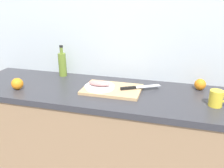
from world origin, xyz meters
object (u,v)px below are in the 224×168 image
Objects in this scene: fish_fillet at (100,83)px; olive_oil_bottle at (62,64)px; white_plate at (100,87)px; coffee_mug_0 at (217,98)px; orange_0 at (17,84)px; chef_knife at (135,87)px; cutting_board at (112,89)px.

olive_oil_bottle is at bearing 149.64° from fish_fillet.
white_plate is 1.76× the size of coffee_mug_0.
white_plate is at bearing 13.12° from orange_0.
olive_oil_bottle reaches higher than orange_0.
fish_fillet is 0.59m from orange_0.
olive_oil_bottle reaches higher than fish_fillet.
olive_oil_bottle reaches higher than chef_knife.
cutting_board is 0.67m from orange_0.
white_plate is 0.79× the size of chef_knife.
chef_knife reaches higher than cutting_board.
fish_fillet is 0.75m from coffee_mug_0.
olive_oil_bottle is (-0.40, 0.23, 0.05)m from fish_fillet.
white_plate is 0.47m from olive_oil_bottle.
white_plate is at bearing 161.71° from chef_knife.
coffee_mug_0 reaches higher than orange_0.
olive_oil_bottle is at bearing 156.03° from cutting_board.
fish_fillet is at bearing -30.36° from olive_oil_bottle.
fish_fillet reaches higher than cutting_board.
orange_0 is at bearing -166.99° from cutting_board.
orange_0 reaches higher than cutting_board.
coffee_mug_0 is (0.75, -0.05, 0.02)m from white_plate.
orange_0 is at bearing -166.88° from fish_fillet.
fish_fillet is (-0.09, -0.02, 0.04)m from cutting_board.
white_plate is at bearing 176.07° from coffee_mug_0.
chef_knife is 0.68m from olive_oil_bottle.
olive_oil_bottle is at bearing 166.04° from coffee_mug_0.
fish_fillet is at bearing 161.71° from chef_knife.
olive_oil_bottle is 3.11× the size of orange_0.
coffee_mug_0 is (0.51, -0.10, 0.02)m from chef_knife.
cutting_board is 0.16m from chef_knife.
white_plate is 0.25m from chef_knife.
fish_fillet is at bearing -90.00° from white_plate.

